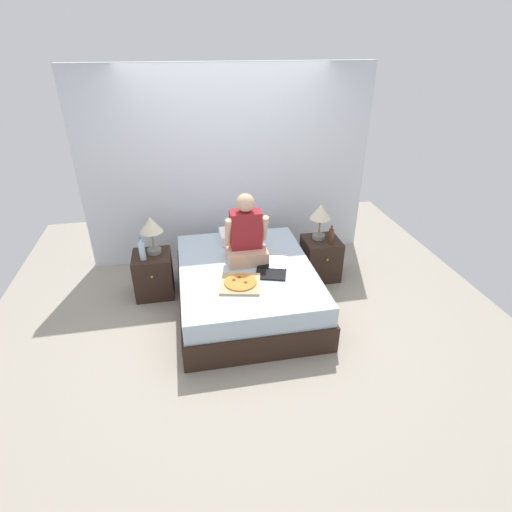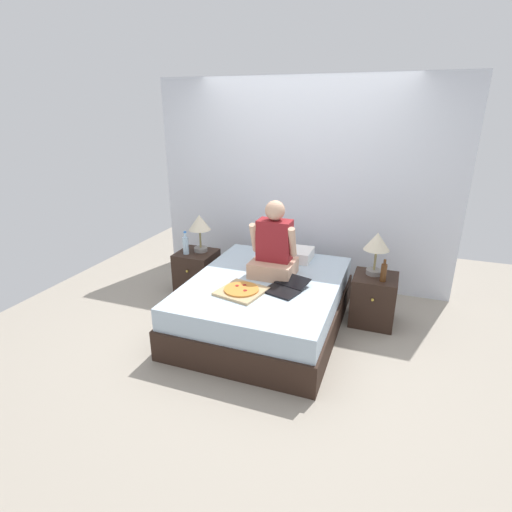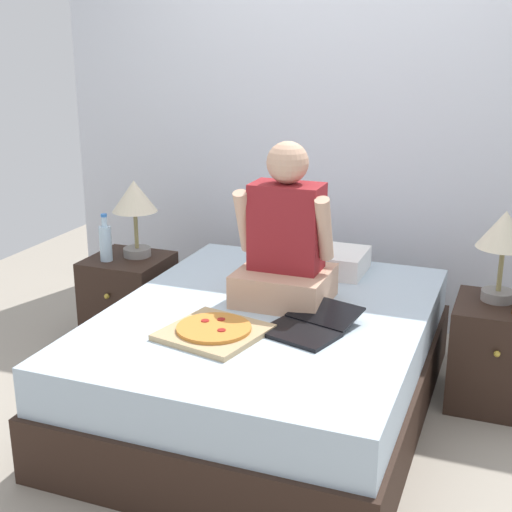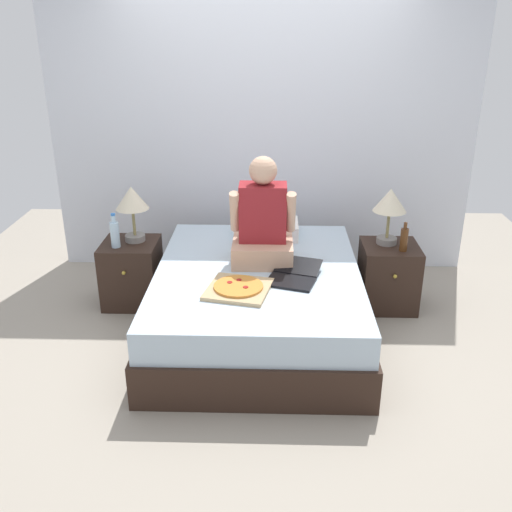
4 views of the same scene
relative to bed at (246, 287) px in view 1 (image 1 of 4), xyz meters
The scene contains 13 objects.
ground_plane 0.25m from the bed, ahead, with size 5.72×5.72×0.00m, color #9E9384.
wall_back 1.65m from the bed, 90.00° to the left, with size 3.72×0.12×2.50m, color silver.
bed is the anchor object (origin of this frame).
nightstand_left 1.14m from the bed, 155.96° to the left, with size 0.44×0.47×0.52m.
lamp_on_left_nightstand 1.27m from the bed, 152.80° to the left, with size 0.26×0.26×0.45m.
water_bottle 1.24m from the bed, 161.53° to the left, with size 0.07×0.07×0.28m.
nightstand_right 1.14m from the bed, 24.04° to the left, with size 0.44×0.47×0.52m.
lamp_on_right_nightstand 1.28m from the bed, 26.97° to the left, with size 0.26×0.26×0.45m.
beer_bottle 1.22m from the bed, 18.16° to the left, with size 0.06×0.06×0.23m.
pillow 0.75m from the bed, 85.60° to the left, with size 0.52×0.34×0.12m, color white.
person_seated 0.57m from the bed, 79.07° to the left, with size 0.47×0.40×0.78m.
laptop 0.41m from the bed, 32.40° to the right, with size 0.42×0.49×0.07m.
pizza_box 0.46m from the bed, 108.69° to the right, with size 0.48×0.48×0.05m.
Camera 1 is at (-0.61, -3.75, 2.74)m, focal length 28.00 mm.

